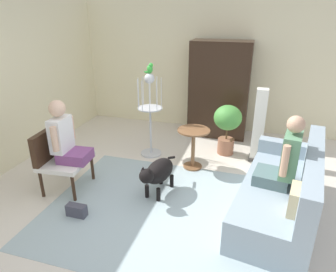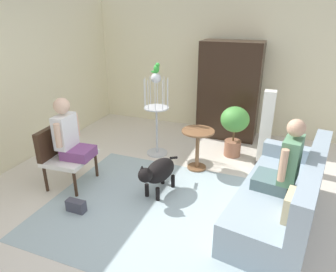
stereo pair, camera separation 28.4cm
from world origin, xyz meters
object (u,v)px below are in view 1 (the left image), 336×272
at_px(dog, 158,172).
at_px(parrot, 150,68).
at_px(person_on_couch, 285,159).
at_px(potted_plant, 227,123).
at_px(handbag, 77,211).
at_px(bird_cage_stand, 150,113).
at_px(armchair, 58,154).
at_px(round_end_table, 193,143).
at_px(person_on_armchair, 65,137).
at_px(column_lamp, 259,126).
at_px(armoire_cabinet, 219,90).
at_px(couch, 284,192).

height_order(dog, parrot, parrot).
height_order(person_on_couch, potted_plant, person_on_couch).
bearing_deg(handbag, bird_cage_stand, 81.40).
distance_m(armchair, round_end_table, 2.01).
height_order(armchair, round_end_table, armchair).
height_order(person_on_armchair, column_lamp, person_on_armchair).
relative_size(person_on_armchair, parrot, 4.96).
distance_m(column_lamp, handbag, 3.06).
distance_m(parrot, armoire_cabinet, 1.70).
height_order(person_on_couch, person_on_armchair, person_on_couch).
xyz_separation_m(couch, handbag, (-2.41, -0.77, -0.23)).
bearing_deg(handbag, dog, 43.49).
distance_m(person_on_armchair, armoire_cabinet, 3.13).
bearing_deg(armchair, potted_plant, 40.19).
height_order(round_end_table, column_lamp, column_lamp).
relative_size(dog, bird_cage_stand, 0.61).
relative_size(column_lamp, armoire_cabinet, 0.67).
bearing_deg(column_lamp, armoire_cabinet, 129.13).
xyz_separation_m(bird_cage_stand, potted_plant, (1.25, 0.41, -0.19)).
xyz_separation_m(dog, potted_plant, (0.73, 1.56, 0.23)).
bearing_deg(person_on_couch, round_end_table, 144.78).
height_order(couch, person_on_couch, person_on_couch).
height_order(couch, dog, couch).
xyz_separation_m(armoire_cabinet, handbag, (-1.26, -3.19, -0.84)).
xyz_separation_m(parrot, handbag, (-0.30, -1.91, -1.42)).
distance_m(couch, armchair, 3.00).
bearing_deg(couch, armoire_cabinet, 115.39).
distance_m(person_on_armchair, handbag, 0.99).
xyz_separation_m(armchair, person_on_armchair, (0.15, 0.01, 0.27)).
bearing_deg(dog, potted_plant, 64.80).
relative_size(person_on_armchair, armoire_cabinet, 0.46).
xyz_separation_m(potted_plant, armoire_cabinet, (-0.28, 0.87, 0.35)).
bearing_deg(person_on_armchair, round_end_table, 35.74).
xyz_separation_m(armchair, column_lamp, (2.63, 1.68, 0.09)).
bearing_deg(dog, round_end_table, 71.72).
relative_size(dog, handbag, 3.48).
bearing_deg(person_on_couch, couch, 17.89).
xyz_separation_m(potted_plant, handbag, (-1.54, -2.32, -0.49)).
distance_m(potted_plant, handbag, 2.83).
relative_size(armchair, bird_cage_stand, 0.61).
relative_size(armchair, parrot, 5.07).
bearing_deg(dog, armchair, -170.64).
bearing_deg(bird_cage_stand, dog, -65.80).
height_order(couch, armoire_cabinet, armoire_cabinet).
bearing_deg(couch, person_on_armchair, -175.51).
bearing_deg(bird_cage_stand, person_on_couch, -29.24).
height_order(armchair, dog, armchair).
xyz_separation_m(person_on_armchair, dog, (1.23, 0.22, -0.45)).
xyz_separation_m(armchair, dog, (1.38, 0.23, -0.18)).
height_order(armchair, potted_plant, potted_plant).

